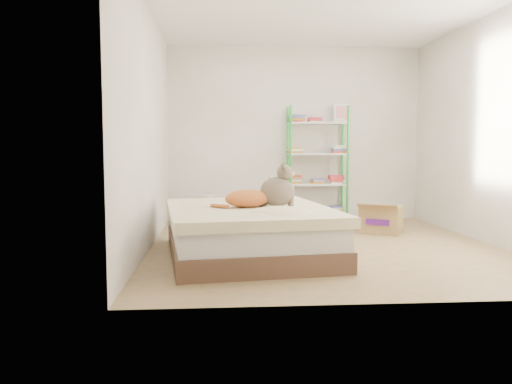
{
  "coord_description": "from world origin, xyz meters",
  "views": [
    {
      "loc": [
        -1.15,
        -5.42,
        1.08
      ],
      "look_at": [
        -0.76,
        -0.17,
        0.62
      ],
      "focal_mm": 35.0,
      "sensor_mm": 36.0,
      "label": 1
    }
  ],
  "objects": [
    {
      "name": "shelf_unit",
      "position": [
        0.31,
        1.88,
        0.85
      ],
      "size": [
        0.92,
        0.36,
        1.74
      ],
      "color": "green",
      "rests_on": "ground"
    },
    {
      "name": "bed",
      "position": [
        -0.86,
        -0.47,
        0.25
      ],
      "size": [
        1.8,
        2.14,
        0.5
      ],
      "rotation": [
        0.0,
        0.0,
        0.13
      ],
      "color": "brown",
      "rests_on": "ground"
    },
    {
      "name": "white_bin",
      "position": [
        -1.43,
        1.75,
        0.22
      ],
      "size": [
        0.45,
        0.42,
        0.42
      ],
      "rotation": [
        0.0,
        0.0,
        -0.33
      ],
      "color": "silver",
      "rests_on": "ground"
    },
    {
      "name": "grey_cat",
      "position": [
        -0.56,
        -0.46,
        0.71
      ],
      "size": [
        0.38,
        0.32,
        0.43
      ],
      "primitive_type": null,
      "rotation": [
        0.0,
        0.0,
        1.58
      ],
      "color": "#75614E",
      "rests_on": "bed"
    },
    {
      "name": "room",
      "position": [
        0.0,
        0.0,
        1.3
      ],
      "size": [
        3.81,
        4.21,
        2.61
      ],
      "color": "tan",
      "rests_on": "ground"
    },
    {
      "name": "cardboard_box",
      "position": [
        0.92,
        0.77,
        0.17
      ],
      "size": [
        0.62,
        0.65,
        0.4
      ],
      "rotation": [
        0.0,
        0.0,
        -0.54
      ],
      "color": "tan",
      "rests_on": "ground"
    },
    {
      "name": "orange_cat",
      "position": [
        -0.87,
        -0.52,
        0.61
      ],
      "size": [
        0.62,
        0.46,
        0.23
      ],
      "primitive_type": null,
      "rotation": [
        0.0,
        0.0,
        0.33
      ],
      "color": "#D96A38",
      "rests_on": "bed"
    }
  ]
}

